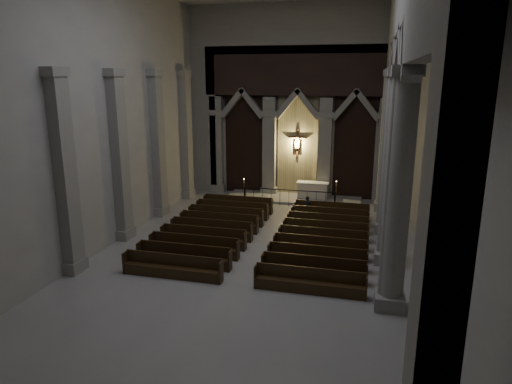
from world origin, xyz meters
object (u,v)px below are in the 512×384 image
candle_stand_right (336,200)px  altar (313,190)px  candle_stand_left (244,197)px  worshipper (308,207)px  altar_rail (289,195)px

candle_stand_right → altar: bearing=142.9°
candle_stand_right → candle_stand_left: bearing=-172.7°
worshipper → candle_stand_left: bearing=149.9°
altar → candle_stand_right: bearing=-37.1°
altar_rail → worshipper: size_ratio=4.75×
candle_stand_left → candle_stand_right: size_ratio=0.99×
candle_stand_left → worshipper: (4.18, -1.78, 0.15)m
altar_rail → worshipper: 2.23m
altar → altar_rail: (-1.20, -1.90, 0.07)m
altar → altar_rail: bearing=-122.2°
altar → candle_stand_right: size_ratio=1.24×
candle_stand_left → altar: bearing=25.1°
altar_rail → candle_stand_right: 2.85m
altar_rail → candle_stand_right: candle_stand_right is taller
altar_rail → candle_stand_right: (2.74, 0.74, -0.29)m
altar_rail → candle_stand_right: bearing=15.0°
altar → worshipper: worshipper is taller
altar_rail → candle_stand_left: candle_stand_left is taller
worshipper → candle_stand_right: bearing=54.0°
altar → candle_stand_right: 1.95m
candle_stand_right → worshipper: 2.85m
altar_rail → altar: bearing=57.8°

